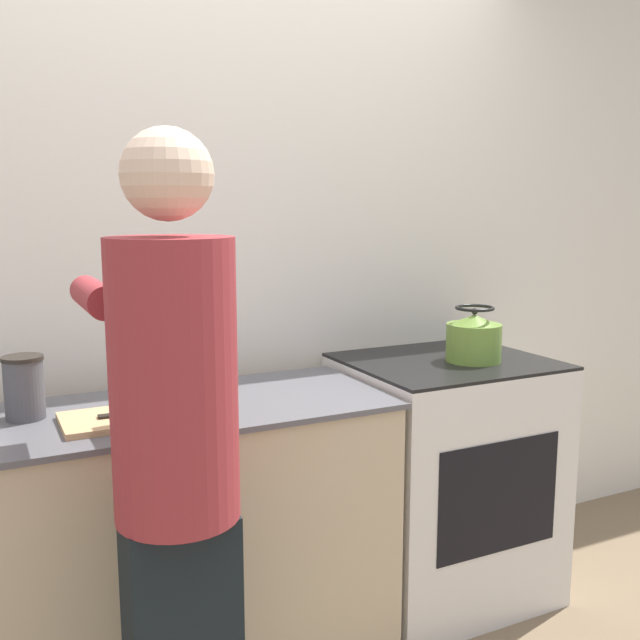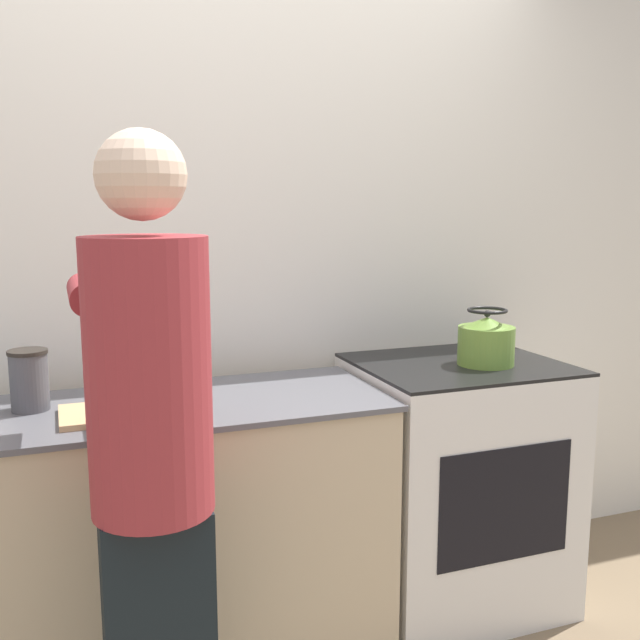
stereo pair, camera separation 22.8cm
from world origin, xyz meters
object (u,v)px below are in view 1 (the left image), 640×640
(person, at_px, (175,458))
(canister_jar, at_px, (24,387))
(kettle, at_px, (474,338))
(oven, at_px, (444,477))
(cutting_board, at_px, (124,418))
(knife, at_px, (137,413))

(person, relative_size, canister_jar, 9.03)
(person, height_order, kettle, person)
(oven, relative_size, cutting_board, 2.68)
(knife, height_order, kettle, kettle)
(oven, xyz_separation_m, canister_jar, (-1.47, 0.03, 0.52))
(oven, bearing_deg, knife, -174.11)
(canister_jar, bearing_deg, knife, -28.63)
(oven, bearing_deg, kettle, -39.66)
(cutting_board, bearing_deg, knife, -11.06)
(oven, height_order, canister_jar, canister_jar)
(oven, xyz_separation_m, cutting_board, (-1.22, -0.12, 0.44))
(oven, distance_m, kettle, 0.56)
(cutting_board, bearing_deg, oven, 5.40)
(oven, height_order, knife, oven)
(oven, relative_size, person, 0.56)
(cutting_board, height_order, knife, knife)
(canister_jar, bearing_deg, cutting_board, -30.78)
(cutting_board, bearing_deg, canister_jar, 149.22)
(knife, relative_size, kettle, 1.12)
(cutting_board, distance_m, kettle, 1.30)
(cutting_board, xyz_separation_m, kettle, (1.29, 0.06, 0.12))
(kettle, xyz_separation_m, canister_jar, (-1.55, 0.09, -0.03))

